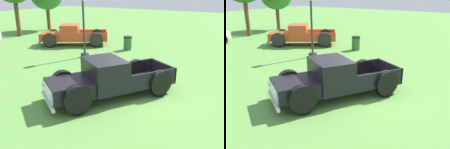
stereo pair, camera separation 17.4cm
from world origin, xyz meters
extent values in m
plane|color=#5B9342|center=(0.00, 0.00, 0.00)|extent=(80.00, 80.00, 0.00)
cube|color=black|center=(-2.08, 1.51, 0.66)|extent=(2.08, 2.09, 0.55)
cube|color=silver|center=(-2.75, 1.91, 0.66)|extent=(0.76, 1.22, 0.47)
sphere|color=silver|center=(-3.05, 1.37, 0.69)|extent=(0.20, 0.20, 0.20)
sphere|color=silver|center=(-2.42, 2.42, 0.69)|extent=(0.20, 0.20, 0.20)
cube|color=black|center=(-0.87, 0.79, 0.96)|extent=(1.99, 2.12, 1.16)
cube|color=#8C9EA8|center=(-1.40, 1.10, 1.22)|extent=(0.78, 1.27, 0.51)
cube|color=black|center=(0.60, -0.09, 0.43)|extent=(2.68, 2.53, 0.10)
cube|color=black|center=(0.19, -0.78, 0.76)|extent=(1.86, 1.15, 0.55)
cube|color=black|center=(1.01, 0.60, 0.76)|extent=(1.86, 1.15, 0.55)
cube|color=black|center=(1.48, -0.61, 0.76)|extent=(0.93, 1.49, 0.55)
cylinder|color=black|center=(-2.52, 0.78, 0.38)|extent=(0.77, 0.58, 0.77)
cylinder|color=#B7B7BC|center=(-2.52, 0.77, 0.38)|extent=(0.39, 0.36, 0.31)
cylinder|color=black|center=(-2.52, 0.78, 0.58)|extent=(0.98, 0.74, 0.97)
cylinder|color=black|center=(-1.65, 2.24, 0.38)|extent=(0.77, 0.58, 0.77)
cylinder|color=#B7B7BC|center=(-1.64, 2.25, 0.38)|extent=(0.39, 0.36, 0.31)
cylinder|color=black|center=(-1.65, 2.24, 0.58)|extent=(0.98, 0.74, 0.97)
cylinder|color=black|center=(0.39, -0.95, 0.38)|extent=(0.77, 0.58, 0.77)
cylinder|color=#B7B7BC|center=(0.38, -0.96, 0.38)|extent=(0.39, 0.36, 0.31)
cylinder|color=black|center=(0.39, -0.95, 0.58)|extent=(0.98, 0.74, 0.97)
cylinder|color=black|center=(1.25, 0.51, 0.38)|extent=(0.77, 0.58, 0.77)
cylinder|color=#B7B7BC|center=(1.26, 0.52, 0.38)|extent=(0.39, 0.36, 0.31)
cylinder|color=black|center=(1.25, 0.51, 0.58)|extent=(0.98, 0.74, 0.97)
cube|color=silver|center=(-2.78, 1.93, 0.34)|extent=(1.03, 1.63, 0.12)
cube|color=#D14723|center=(4.73, 9.45, 0.66)|extent=(2.12, 2.11, 0.55)
cube|color=silver|center=(4.29, 10.09, 0.66)|extent=(1.17, 0.83, 0.47)
sphere|color=silver|center=(3.79, 9.73, 0.69)|extent=(0.20, 0.20, 0.20)
sphere|color=silver|center=(4.80, 10.42, 0.69)|extent=(0.20, 0.20, 0.20)
cube|color=#D14723|center=(5.53, 8.29, 0.96)|extent=(2.13, 2.03, 1.16)
cube|color=#8C9EA8|center=(5.18, 8.80, 1.22)|extent=(1.22, 0.86, 0.51)
cube|color=#D14723|center=(6.50, 6.89, 0.43)|extent=(2.59, 2.70, 0.10)
cube|color=#D14723|center=(5.84, 6.43, 0.76)|extent=(1.27, 1.79, 0.55)
cube|color=#D14723|center=(7.16, 7.34, 0.76)|extent=(1.27, 1.79, 0.55)
cube|color=#D14723|center=(7.08, 6.05, 0.76)|extent=(1.43, 1.02, 0.55)
cylinder|color=black|center=(4.03, 8.97, 0.38)|extent=(0.62, 0.76, 0.77)
cylinder|color=#B7B7BC|center=(4.02, 8.97, 0.38)|extent=(0.37, 0.39, 0.31)
cylinder|color=black|center=(4.03, 8.97, 0.58)|extent=(0.78, 0.96, 0.97)
cylinder|color=black|center=(5.42, 9.94, 0.38)|extent=(0.62, 0.76, 0.77)
cylinder|color=#B7B7BC|center=(5.43, 9.94, 0.38)|extent=(0.37, 0.39, 0.31)
cylinder|color=black|center=(5.42, 9.94, 0.58)|extent=(0.78, 0.96, 0.97)
cylinder|color=black|center=(5.95, 6.20, 0.38)|extent=(0.62, 0.76, 0.77)
cylinder|color=#B7B7BC|center=(5.94, 6.19, 0.38)|extent=(0.37, 0.39, 0.31)
cylinder|color=black|center=(5.95, 6.20, 0.58)|extent=(0.78, 0.96, 0.97)
cylinder|color=black|center=(7.34, 7.16, 0.38)|extent=(0.62, 0.76, 0.77)
cylinder|color=#B7B7BC|center=(7.35, 7.17, 0.38)|extent=(0.37, 0.39, 0.31)
cylinder|color=black|center=(7.34, 7.16, 0.58)|extent=(0.78, 0.96, 0.97)
cube|color=silver|center=(4.26, 10.13, 0.34)|extent=(1.57, 1.13, 0.12)
cube|color=#2D2D33|center=(3.38, 5.21, 0.12)|extent=(0.36, 0.36, 0.25)
cylinder|color=#2D2D33|center=(3.38, 5.21, 1.82)|extent=(0.12, 0.12, 3.15)
cylinder|color=#2D6B2D|center=(6.46, 3.87, 0.42)|extent=(0.56, 0.56, 0.85)
cylinder|color=black|center=(6.46, 3.87, 0.90)|extent=(0.59, 0.59, 0.10)
cylinder|color=brown|center=(5.77, 14.67, 1.67)|extent=(0.36, 0.36, 3.34)
cylinder|color=brown|center=(9.82, 15.14, 1.22)|extent=(0.36, 0.36, 2.44)
camera|label=1|loc=(-7.93, -4.06, 4.00)|focal=38.42mm
camera|label=2|loc=(-7.84, -4.21, 4.00)|focal=38.42mm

